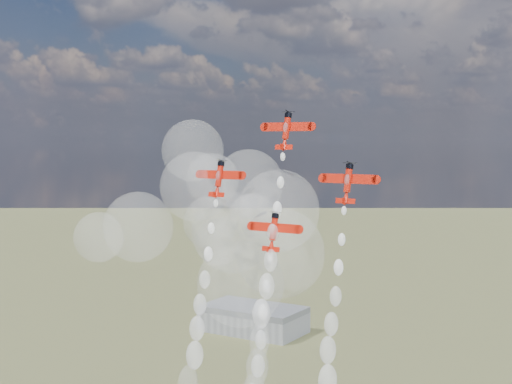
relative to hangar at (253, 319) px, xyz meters
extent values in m
cube|color=gray|center=(0.00, 0.00, -1.50)|extent=(50.00, 28.00, 10.00)
cube|color=#595B60|center=(0.00, 0.00, 5.00)|extent=(50.00, 28.00, 3.00)
cylinder|color=red|center=(110.78, -165.55, 92.73)|extent=(1.34, 2.54, 5.17)
cylinder|color=black|center=(110.78, -164.88, 95.34)|extent=(1.54, 1.73, 1.31)
cube|color=red|center=(110.78, -165.15, 92.93)|extent=(11.71, 0.68, 1.91)
cube|color=white|center=(107.62, -165.04, 92.90)|extent=(4.61, 0.16, 0.52)
cube|color=white|center=(113.95, -165.04, 92.90)|extent=(4.61, 0.16, 0.52)
cube|color=red|center=(110.78, -166.76, 88.59)|extent=(4.22, 0.37, 1.05)
cube|color=red|center=(110.78, -167.50, 88.58)|extent=(0.13, 1.89, 1.61)
ellipsoid|color=silver|center=(110.78, -166.08, 92.77)|extent=(1.06, 1.50, 2.54)
cone|color=red|center=(110.78, -166.47, 89.31)|extent=(1.34, 1.92, 2.75)
cylinder|color=red|center=(95.11, -168.27, 82.11)|extent=(1.34, 2.54, 5.17)
cylinder|color=black|center=(95.11, -167.60, 84.71)|extent=(1.54, 1.73, 1.31)
cube|color=red|center=(95.11, -167.87, 82.30)|extent=(11.71, 0.68, 1.91)
cube|color=white|center=(91.94, -167.76, 82.27)|extent=(4.61, 0.16, 0.52)
cube|color=white|center=(98.28, -167.76, 82.27)|extent=(4.61, 0.16, 0.52)
cube|color=red|center=(95.11, -169.48, 77.96)|extent=(4.22, 0.37, 1.05)
cube|color=red|center=(95.11, -170.22, 77.95)|extent=(0.13, 1.89, 1.61)
ellipsoid|color=silver|center=(95.11, -168.80, 82.14)|extent=(1.06, 1.50, 2.54)
cone|color=red|center=(95.11, -169.20, 78.68)|extent=(1.34, 1.92, 2.75)
cylinder|color=red|center=(126.46, -168.27, 82.11)|extent=(1.34, 2.54, 5.17)
cylinder|color=black|center=(126.46, -167.60, 84.71)|extent=(1.54, 1.73, 1.31)
cube|color=red|center=(126.46, -167.87, 82.30)|extent=(11.71, 0.68, 1.91)
cube|color=white|center=(123.29, -167.76, 82.27)|extent=(4.61, 0.16, 0.52)
cube|color=white|center=(129.63, -167.76, 82.27)|extent=(4.61, 0.16, 0.52)
cube|color=red|center=(126.46, -169.48, 77.96)|extent=(4.22, 0.37, 1.05)
cube|color=red|center=(126.46, -170.22, 77.95)|extent=(0.13, 1.89, 1.61)
ellipsoid|color=silver|center=(126.46, -168.80, 82.14)|extent=(1.06, 1.50, 2.54)
cone|color=red|center=(126.46, -169.20, 78.68)|extent=(1.34, 1.92, 2.75)
cylinder|color=red|center=(110.78, -170.99, 71.48)|extent=(1.34, 2.54, 5.17)
cylinder|color=black|center=(110.78, -170.32, 74.08)|extent=(1.54, 1.73, 1.31)
cube|color=red|center=(110.78, -170.59, 71.67)|extent=(11.71, 0.68, 1.91)
cube|color=white|center=(107.62, -170.48, 71.64)|extent=(4.61, 0.16, 0.52)
cube|color=white|center=(113.95, -170.48, 71.64)|extent=(4.61, 0.16, 0.52)
cube|color=red|center=(110.78, -172.20, 67.33)|extent=(4.22, 0.37, 1.05)
cube|color=red|center=(110.78, -172.95, 67.32)|extent=(0.13, 1.89, 1.61)
ellipsoid|color=silver|center=(110.78, -171.53, 71.51)|extent=(1.06, 1.50, 2.54)
cone|color=red|center=(110.78, -171.92, 68.05)|extent=(1.34, 1.92, 2.75)
sphere|color=white|center=(110.69, -167.04, 86.55)|extent=(1.03, 1.03, 1.03)
sphere|color=white|center=(110.95, -168.44, 81.11)|extent=(1.44, 1.44, 1.44)
sphere|color=white|center=(110.91, -169.73, 75.57)|extent=(1.86, 1.86, 1.86)
sphere|color=white|center=(110.68, -171.14, 70.59)|extent=(2.28, 2.28, 2.28)
sphere|color=white|center=(110.99, -172.58, 65.00)|extent=(2.70, 2.70, 2.70)
sphere|color=white|center=(110.86, -173.97, 59.76)|extent=(3.12, 3.12, 3.12)
sphere|color=white|center=(110.37, -175.31, 54.18)|extent=(3.53, 3.53, 3.53)
sphere|color=white|center=(110.85, -176.86, 48.77)|extent=(3.95, 3.95, 3.95)
sphere|color=white|center=(111.22, -178.32, 43.94)|extent=(4.37, 4.37, 4.37)
sphere|color=white|center=(95.24, -169.88, 76.04)|extent=(1.03, 1.03, 1.03)
sphere|color=white|center=(94.97, -171.32, 70.58)|extent=(1.44, 1.44, 1.44)
sphere|color=white|center=(95.11, -172.68, 65.02)|extent=(1.86, 1.86, 1.86)
sphere|color=white|center=(95.25, -174.25, 59.58)|extent=(2.28, 2.28, 2.28)
sphere|color=white|center=(94.85, -175.58, 54.24)|extent=(2.70, 2.70, 2.70)
sphere|color=white|center=(95.07, -177.01, 49.31)|extent=(3.12, 3.12, 3.12)
sphere|color=white|center=(95.23, -178.10, 43.69)|extent=(3.53, 3.53, 3.53)
sphere|color=white|center=(94.79, -179.95, 38.36)|extent=(3.95, 3.95, 3.95)
sphere|color=white|center=(126.39, -169.94, 76.04)|extent=(1.03, 1.03, 1.03)
sphere|color=white|center=(126.58, -171.32, 70.40)|extent=(1.44, 1.44, 1.44)
sphere|color=white|center=(126.45, -172.42, 64.97)|extent=(1.86, 1.86, 1.86)
sphere|color=white|center=(126.66, -174.07, 59.50)|extent=(2.28, 2.28, 2.28)
sphere|color=white|center=(126.50, -175.65, 54.30)|extent=(2.70, 2.70, 2.70)
sphere|color=white|center=(126.30, -176.68, 49.33)|extent=(3.12, 3.12, 3.12)
sphere|color=white|center=(126.87, -177.85, 43.82)|extent=(3.53, 3.53, 3.53)
sphere|color=white|center=(110.88, -172.57, 65.34)|extent=(1.03, 1.03, 1.03)
sphere|color=white|center=(110.70, -173.82, 59.74)|extent=(1.44, 1.44, 1.44)
sphere|color=white|center=(110.74, -175.31, 54.61)|extent=(1.86, 1.86, 1.86)
sphere|color=white|center=(110.98, -176.48, 48.99)|extent=(2.28, 2.28, 2.28)
sphere|color=white|center=(111.05, -177.78, 43.91)|extent=(2.70, 2.70, 2.70)
sphere|color=white|center=(82.67, -153.12, 80.12)|extent=(13.25, 13.25, 13.25)
sphere|color=white|center=(89.24, -146.39, 78.96)|extent=(17.53, 17.53, 17.53)
sphere|color=white|center=(104.96, -158.68, 73.96)|extent=(18.89, 18.89, 18.89)
sphere|color=white|center=(91.08, -157.00, 67.83)|extent=(19.71, 19.71, 19.71)
sphere|color=white|center=(79.58, -149.80, 68.68)|extent=(14.00, 14.00, 14.00)
sphere|color=white|center=(102.03, -165.46, 73.11)|extent=(10.36, 10.36, 10.36)
sphere|color=white|center=(50.34, -144.33, 65.13)|extent=(20.25, 20.25, 20.25)
sphere|color=white|center=(85.23, -164.13, 79.11)|extent=(16.54, 16.54, 16.54)
sphere|color=white|center=(82.51, -161.21, 87.55)|extent=(14.95, 14.95, 14.95)
sphere|color=white|center=(83.57, -151.64, 64.18)|extent=(12.12, 12.12, 12.12)
sphere|color=white|center=(103.65, -155.58, 63.55)|extent=(21.10, 21.10, 21.10)
sphere|color=white|center=(54.12, -164.17, 64.78)|extent=(13.11, 13.11, 13.11)
sphere|color=white|center=(95.99, -160.85, 56.41)|extent=(20.57, 20.57, 20.57)
camera|label=1|loc=(185.33, -299.69, 90.30)|focal=50.00mm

